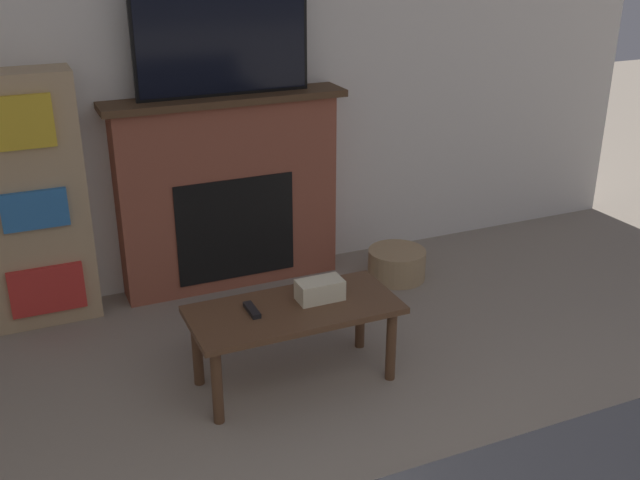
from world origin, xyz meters
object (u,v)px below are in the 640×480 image
object	(u,v)px
tv	(222,41)
storage_basket	(397,264)
bookshelf	(33,202)
fireplace	(229,192)
coffee_table	(294,318)

from	to	relation	value
tv	storage_basket	distance (m)	1.71
tv	storage_basket	xyz separation A→B (m)	(0.96, -0.35, -1.38)
storage_basket	tv	bearing A→B (deg)	160.06
tv	bookshelf	size ratio (longest dim) A/B	0.72
fireplace	tv	bearing A→B (deg)	-90.00
tv	bookshelf	xyz separation A→B (m)	(-1.09, -0.00, -0.78)
bookshelf	coffee_table	bearing A→B (deg)	-48.44
tv	coffee_table	xyz separation A→B (m)	(-0.06, -1.17, -1.12)
coffee_table	storage_basket	world-z (taller)	coffee_table
fireplace	tv	distance (m)	0.88
fireplace	bookshelf	xyz separation A→B (m)	(-1.09, -0.02, 0.10)
fireplace	coffee_table	bearing A→B (deg)	-92.88
coffee_table	storage_basket	bearing A→B (deg)	38.89
tv	coffee_table	bearing A→B (deg)	-92.93
bookshelf	storage_basket	xyz separation A→B (m)	(2.05, -0.34, -0.60)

